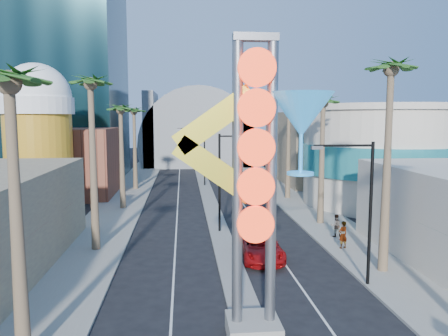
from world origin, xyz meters
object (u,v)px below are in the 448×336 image
(neon_sign, at_px, (275,166))
(pedestrian_b, at_px, (336,225))
(red_pickup, at_px, (261,247))
(pedestrian_a, at_px, (343,235))

(neon_sign, xyz_separation_m, pedestrian_b, (7.94, 14.50, -6.28))
(red_pickup, xyz_separation_m, pedestrian_a, (6.02, 1.31, 0.34))
(red_pickup, distance_m, pedestrian_b, 7.83)
(red_pickup, relative_size, pedestrian_a, 2.89)
(neon_sign, xyz_separation_m, pedestrian_a, (7.40, 11.55, -6.19))
(red_pickup, bearing_deg, pedestrian_a, 14.64)
(neon_sign, xyz_separation_m, red_pickup, (1.37, 10.24, -6.53))
(neon_sign, relative_size, pedestrian_b, 7.19)
(red_pickup, bearing_deg, pedestrian_b, 35.31)
(pedestrian_b, bearing_deg, red_pickup, 33.76)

